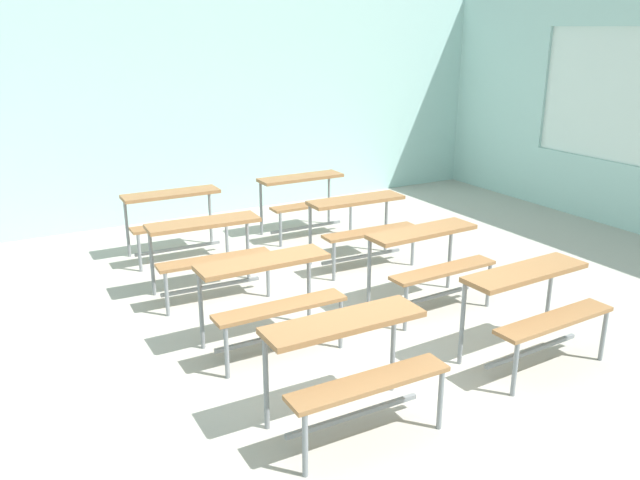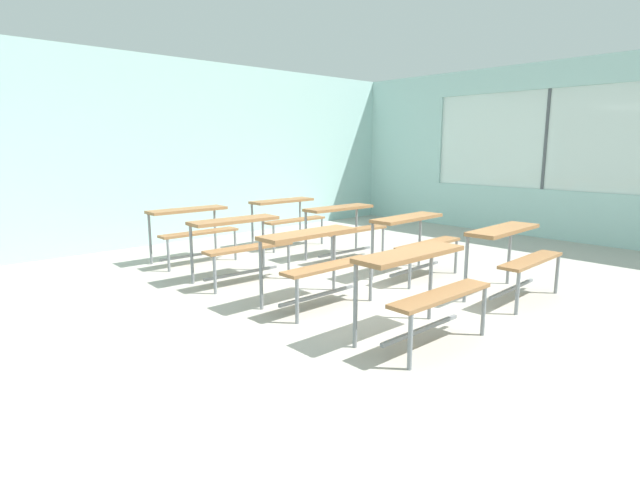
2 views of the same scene
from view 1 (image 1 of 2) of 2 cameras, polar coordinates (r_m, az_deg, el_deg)
ground at (r=5.45m, az=2.13°, el=-9.81°), size 10.00×9.00×0.05m
wall_back at (r=9.01m, az=-13.12°, el=11.20°), size 10.00×0.12×3.00m
desk_bench_r0c0 at (r=4.21m, az=2.86°, el=-9.72°), size 1.11×0.60×0.74m
desk_bench_r0c1 at (r=5.28m, az=18.41°, el=-4.66°), size 1.12×0.63×0.74m
desk_bench_r1c0 at (r=5.24m, az=-4.52°, el=-3.89°), size 1.10×0.59×0.74m
desk_bench_r1c1 at (r=6.08m, az=9.61°, el=-0.94°), size 1.12×0.63×0.74m
desk_bench_r2c0 at (r=6.36m, az=-9.89°, el=-0.10°), size 1.13×0.64×0.74m
desk_bench_r2c1 at (r=7.11m, az=3.63°, el=2.13°), size 1.12×0.62×0.74m
desk_bench_r3c0 at (r=7.55m, az=-12.71°, el=2.66°), size 1.11×0.61×0.74m
desk_bench_r3c1 at (r=8.18m, az=-1.34°, el=4.31°), size 1.10×0.60×0.74m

